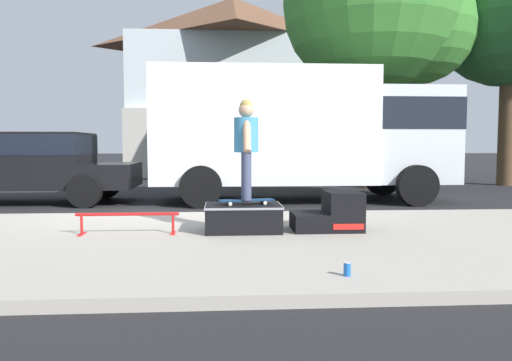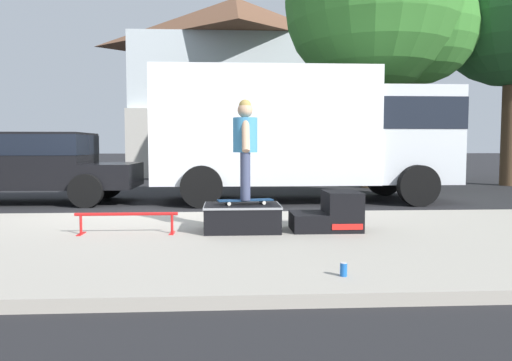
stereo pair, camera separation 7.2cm
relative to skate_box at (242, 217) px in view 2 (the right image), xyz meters
The scene contains 12 objects.
ground_plane 3.37m from the skate_box, 131.55° to the left, with size 140.00×140.00×0.00m, color black.
sidewalk_slab 2.29m from the skate_box, 167.68° to the right, with size 50.00×5.00×0.12m, color #A8A093.
skate_box is the anchor object (origin of this frame).
kicker_ramp 1.27m from the skate_box, ahead, with size 0.97×0.68×0.55m.
grind_rail 1.59m from the skate_box, behind, with size 1.39×0.28×0.29m.
skateboard 0.24m from the skate_box, 29.46° to the left, with size 0.80×0.34×0.07m.
skater_kid 1.07m from the skate_box, 29.46° to the left, with size 0.34×0.72×1.40m.
soda_can 2.61m from the skate_box, 70.70° to the right, with size 0.07×0.07×0.13m.
box_truck 5.17m from the skate_box, 71.05° to the left, with size 6.91×2.63×3.05m.
pickup_truck_black 6.83m from the skate_box, 136.84° to the left, with size 5.70×2.09×1.61m.
street_tree_neighbour 10.76m from the skate_box, 60.90° to the left, with size 5.96×5.42×8.36m.
house_behind 17.61m from the skate_box, 89.21° to the left, with size 9.54×8.23×8.40m.
Camera 2 is at (2.02, -9.37, 1.33)m, focal length 34.44 mm.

